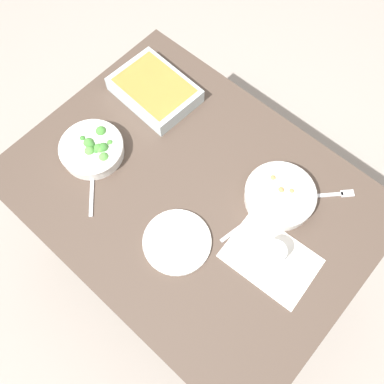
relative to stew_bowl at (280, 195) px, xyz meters
The scene contains 11 objects.
ground_plane 0.82m from the stew_bowl, 36.52° to the left, with size 6.00×6.00×0.00m, color #9E9389.
dining_table 0.31m from the stew_bowl, 36.52° to the left, with size 1.20×0.90×0.74m.
placemat 0.21m from the stew_bowl, 120.45° to the left, with size 0.28×0.20×0.00m, color silver.
stew_bowl is the anchor object (origin of this frame).
broccoli_bowl 0.66m from the stew_bowl, 26.15° to the left, with size 0.22×0.22×0.07m.
baking_dish 0.60m from the stew_bowl, ahead, with size 0.31×0.24×0.06m.
drink_cup 0.21m from the stew_bowl, 120.45° to the left, with size 0.07×0.07×0.08m.
side_plate 0.37m from the stew_bowl, 65.96° to the left, with size 0.22×0.22×0.01m, color silver.
spoon_by_stew 0.14m from the stew_bowl, 79.06° to the left, with size 0.05×0.18×0.01m.
spoon_by_broccoli 0.63m from the stew_bowl, 37.31° to the left, with size 0.14×0.14×0.01m.
fork_on_table 0.19m from the stew_bowl, 133.30° to the right, with size 0.13×0.14×0.01m.
Camera 1 is at (-0.40, 0.44, 2.03)m, focal length 39.49 mm.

